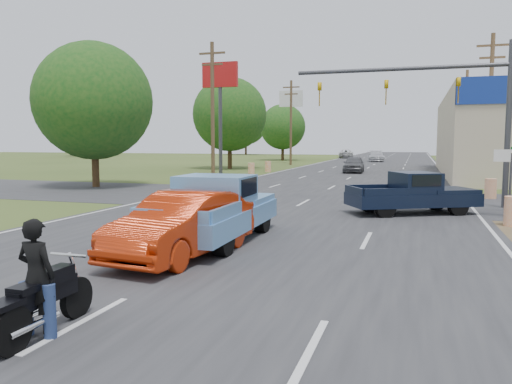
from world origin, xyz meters
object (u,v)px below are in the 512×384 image
(motorcycle, at_px, (35,306))
(distant_car_grey, at_px, (354,164))
(rider, at_px, (37,282))
(navy_pickup, at_px, (415,193))
(red_convertible, at_px, (183,225))
(blue_pickup, at_px, (216,208))
(distant_car_white, at_px, (346,154))
(distant_car_silver, at_px, (376,156))

(motorcycle, bearing_deg, distant_car_grey, 90.23)
(motorcycle, xyz_separation_m, rider, (-0.00, 0.05, 0.34))
(navy_pickup, bearing_deg, red_convertible, -57.73)
(distant_car_grey, bearing_deg, navy_pickup, -80.91)
(motorcycle, height_order, distant_car_grey, distant_car_grey)
(blue_pickup, distance_m, navy_pickup, 9.04)
(red_convertible, relative_size, distant_car_white, 0.93)
(rider, xyz_separation_m, navy_pickup, (5.10, 14.64, 0.00))
(distant_car_silver, relative_size, distant_car_white, 1.01)
(motorcycle, height_order, distant_car_white, distant_car_white)
(distant_car_grey, relative_size, distant_car_white, 0.85)
(motorcycle, height_order, rider, rider)
(rider, distance_m, distant_car_silver, 66.08)
(motorcycle, distance_m, distant_car_silver, 66.14)
(rider, bearing_deg, navy_pickup, -109.38)
(rider, height_order, distant_car_white, rider)
(blue_pickup, bearing_deg, navy_pickup, 52.64)
(motorcycle, xyz_separation_m, navy_pickup, (5.10, 14.69, 0.34))
(red_convertible, bearing_deg, distant_car_white, 100.78)
(navy_pickup, bearing_deg, rider, -47.31)
(red_convertible, distance_m, distant_car_silver, 60.87)
(distant_car_silver, distance_m, distant_car_white, 14.46)
(distant_car_silver, height_order, distant_car_white, distant_car_silver)
(distant_car_grey, bearing_deg, blue_pickup, -92.93)
(distant_car_grey, height_order, distant_car_white, distant_car_grey)
(motorcycle, height_order, navy_pickup, navy_pickup)
(motorcycle, height_order, blue_pickup, blue_pickup)
(rider, xyz_separation_m, distant_car_white, (-6.28, 79.24, -0.11))
(navy_pickup, height_order, distant_car_grey, navy_pickup)
(motorcycle, relative_size, distant_car_white, 0.42)
(navy_pickup, xyz_separation_m, distant_car_grey, (-5.38, 25.26, -0.08))
(red_convertible, height_order, rider, rider)
(blue_pickup, xyz_separation_m, distant_car_grey, (0.00, 32.52, -0.20))
(red_convertible, xyz_separation_m, navy_pickup, (5.36, 9.42, 0.04))
(rider, distance_m, distant_car_white, 79.49)
(red_convertible, relative_size, blue_pickup, 0.84)
(motorcycle, bearing_deg, rider, 90.00)
(rider, relative_size, blue_pickup, 0.29)
(motorcycle, xyz_separation_m, distant_car_silver, (-0.28, 66.14, 0.27))
(red_convertible, relative_size, distant_car_silver, 0.92)
(rider, xyz_separation_m, blue_pickup, (-0.28, 7.38, 0.12))
(motorcycle, xyz_separation_m, blue_pickup, (-0.28, 7.43, 0.46))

